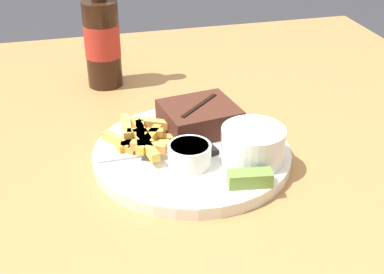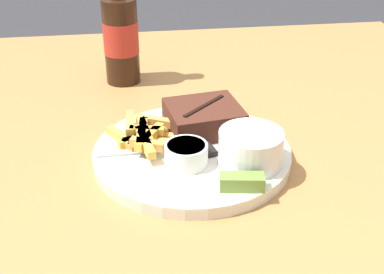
# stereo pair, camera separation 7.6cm
# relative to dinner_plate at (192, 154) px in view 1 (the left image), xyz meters

# --- Properties ---
(dining_table) EXTENTS (1.12, 1.18, 0.78)m
(dining_table) POSITION_rel_dinner_plate_xyz_m (0.00, 0.00, -0.09)
(dining_table) COLOR #A87542
(dining_table) RESTS_ON ground_plane
(dinner_plate) EXTENTS (0.28, 0.28, 0.02)m
(dinner_plate) POSITION_rel_dinner_plate_xyz_m (0.00, 0.00, 0.00)
(dinner_plate) COLOR silver
(dinner_plate) RESTS_ON dining_table
(steak_portion) EXTENTS (0.12, 0.11, 0.04)m
(steak_portion) POSITION_rel_dinner_plate_xyz_m (0.03, 0.06, 0.03)
(steak_portion) COLOR #472319
(steak_portion) RESTS_ON dinner_plate
(fries_pile) EXTENTS (0.13, 0.13, 0.02)m
(fries_pile) POSITION_rel_dinner_plate_xyz_m (-0.07, 0.03, 0.02)
(fries_pile) COLOR gold
(fries_pile) RESTS_ON dinner_plate
(coleslaw_cup) EXTENTS (0.09, 0.09, 0.05)m
(coleslaw_cup) POSITION_rel_dinner_plate_xyz_m (0.07, -0.05, 0.04)
(coleslaw_cup) COLOR white
(coleslaw_cup) RESTS_ON dinner_plate
(dipping_sauce_cup) EXTENTS (0.06, 0.06, 0.03)m
(dipping_sauce_cup) POSITION_rel_dinner_plate_xyz_m (-0.01, -0.04, 0.03)
(dipping_sauce_cup) COLOR silver
(dipping_sauce_cup) RESTS_ON dinner_plate
(pickle_spear) EXTENTS (0.06, 0.03, 0.02)m
(pickle_spear) POSITION_rel_dinner_plate_xyz_m (0.05, -0.11, 0.02)
(pickle_spear) COLOR olive
(pickle_spear) RESTS_ON dinner_plate
(fork_utensil) EXTENTS (0.13, 0.01, 0.00)m
(fork_utensil) POSITION_rel_dinner_plate_xyz_m (-0.07, -0.00, 0.01)
(fork_utensil) COLOR #B7B7BC
(fork_utensil) RESTS_ON dinner_plate
(knife_utensil) EXTENTS (0.06, 0.16, 0.01)m
(knife_utensil) POSITION_rel_dinner_plate_xyz_m (0.01, 0.03, 0.01)
(knife_utensil) COLOR #B7B7BC
(knife_utensil) RESTS_ON dinner_plate
(beer_bottle) EXTENTS (0.06, 0.06, 0.26)m
(beer_bottle) POSITION_rel_dinner_plate_xyz_m (-0.09, 0.30, 0.08)
(beer_bottle) COLOR black
(beer_bottle) RESTS_ON dining_table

